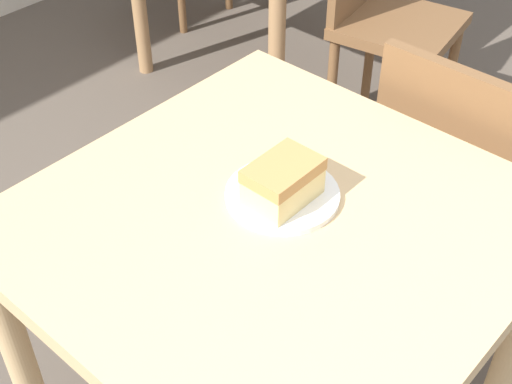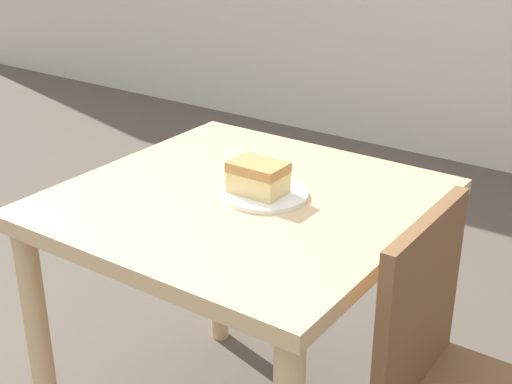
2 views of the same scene
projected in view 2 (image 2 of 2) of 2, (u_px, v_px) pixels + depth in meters
dining_table_near at (243, 241)px, 1.78m from camera, size 0.84×0.84×0.77m
plate at (265, 194)px, 1.72m from camera, size 0.21×0.21×0.01m
cake_slice at (258, 177)px, 1.70m from camera, size 0.13×0.09×0.08m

